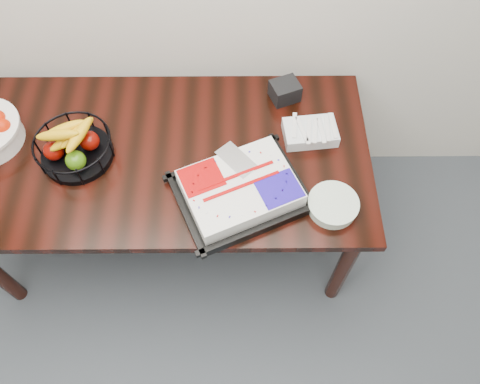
{
  "coord_description": "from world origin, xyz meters",
  "views": [
    {
      "loc": [
        0.33,
        0.82,
        2.39
      ],
      "look_at": [
        0.34,
        1.75,
        0.83
      ],
      "focal_mm": 35.0,
      "sensor_mm": 36.0,
      "label": 1
    }
  ],
  "objects_px": {
    "fruit_basket": "(74,147)",
    "table": "(164,164)",
    "cake_tray": "(240,190)",
    "plate_stack": "(333,205)",
    "napkin_box": "(285,91)"
  },
  "relations": [
    {
      "from": "cake_tray",
      "to": "napkin_box",
      "type": "distance_m",
      "value": 0.57
    },
    {
      "from": "fruit_basket",
      "to": "napkin_box",
      "type": "distance_m",
      "value": 0.96
    },
    {
      "from": "fruit_basket",
      "to": "table",
      "type": "bearing_deg",
      "value": 2.64
    },
    {
      "from": "cake_tray",
      "to": "plate_stack",
      "type": "bearing_deg",
      "value": -9.53
    },
    {
      "from": "cake_tray",
      "to": "fruit_basket",
      "type": "xyz_separation_m",
      "value": [
        -0.69,
        0.2,
        0.02
      ]
    },
    {
      "from": "napkin_box",
      "to": "fruit_basket",
      "type": "bearing_deg",
      "value": -159.95
    },
    {
      "from": "napkin_box",
      "to": "cake_tray",
      "type": "bearing_deg",
      "value": -111.57
    },
    {
      "from": "table",
      "to": "napkin_box",
      "type": "distance_m",
      "value": 0.64
    },
    {
      "from": "table",
      "to": "napkin_box",
      "type": "bearing_deg",
      "value": 29.67
    },
    {
      "from": "cake_tray",
      "to": "plate_stack",
      "type": "height_order",
      "value": "cake_tray"
    },
    {
      "from": "cake_tray",
      "to": "napkin_box",
      "type": "relative_size",
      "value": 4.91
    },
    {
      "from": "cake_tray",
      "to": "napkin_box",
      "type": "xyz_separation_m",
      "value": [
        0.21,
        0.53,
        -0.0
      ]
    },
    {
      "from": "fruit_basket",
      "to": "plate_stack",
      "type": "distance_m",
      "value": 1.09
    },
    {
      "from": "cake_tray",
      "to": "fruit_basket",
      "type": "bearing_deg",
      "value": 163.84
    },
    {
      "from": "table",
      "to": "fruit_basket",
      "type": "xyz_separation_m",
      "value": [
        -0.35,
        -0.02,
        0.16
      ]
    }
  ]
}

